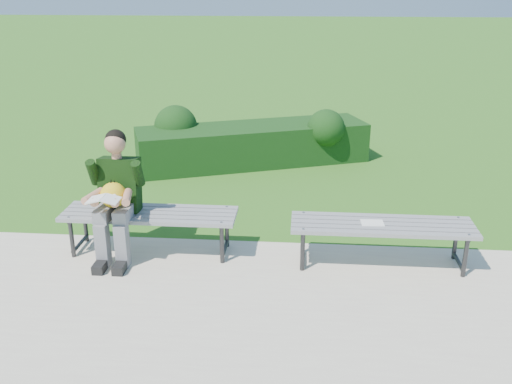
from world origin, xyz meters
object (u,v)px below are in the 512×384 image
object	(u,v)px
bench_left	(150,217)
hedge	(249,141)
seated_boy	(116,192)
paper_sheet	(372,223)
bench_right	(382,228)

from	to	relation	value
bench_left	hedge	bearing A→B (deg)	77.25
hedge	seated_boy	bearing A→B (deg)	-107.21
hedge	paper_sheet	world-z (taller)	hedge
bench_left	paper_sheet	distance (m)	2.27
hedge	bench_right	xyz separation A→B (m)	(1.64, -3.33, 0.06)
bench_left	paper_sheet	xyz separation A→B (m)	(2.27, -0.09, 0.06)
seated_boy	hedge	bearing A→B (deg)	72.79
bench_right	paper_sheet	distance (m)	0.12
hedge	seated_boy	size ratio (longest dim) A/B	2.78
hedge	bench_right	bearing A→B (deg)	-63.75
bench_left	bench_right	world-z (taller)	same
bench_right	seated_boy	world-z (taller)	seated_boy
seated_boy	bench_left	bearing A→B (deg)	17.91
bench_left	seated_boy	world-z (taller)	seated_boy
seated_boy	paper_sheet	distance (m)	2.58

